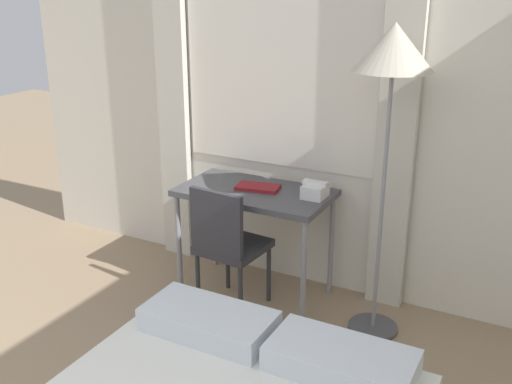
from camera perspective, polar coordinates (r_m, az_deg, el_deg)
name	(u,v)px	position (r m, az deg, el deg)	size (l,w,h in m)	color
wall_back_with_window	(324,97)	(4.00, 6.46, 8.99)	(5.03, 0.13, 2.70)	silver
desk	(255,200)	(4.00, -0.10, -0.81)	(1.01, 0.56, 0.76)	#4C4C51
desk_chair	(227,241)	(3.86, -2.76, -4.69)	(0.43, 0.43, 0.87)	#333338
standing_lamp	(393,67)	(3.37, 12.89, 11.53)	(0.44, 0.44, 1.87)	#4C4C51
telephone	(315,190)	(3.84, 5.64, 0.17)	(0.16, 0.16, 0.11)	white
book	(258,187)	(3.98, 0.18, 0.47)	(0.31, 0.20, 0.02)	maroon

